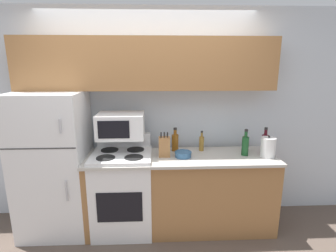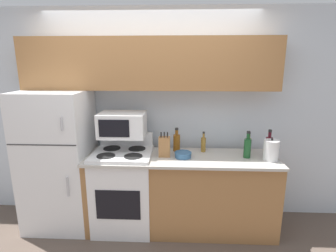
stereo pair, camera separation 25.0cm
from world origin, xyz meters
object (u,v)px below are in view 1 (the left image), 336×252
object	(u,v)px
bowl	(183,154)
bottle_wine_red	(265,143)
bottle_whiskey	(175,142)
bottle_vinegar	(202,143)
kettle	(268,147)
stove	(123,191)
bottle_wine_green	(245,145)
bottle_olive_oil	(245,143)
knife_block	(164,147)
refrigerator	(54,164)
microwave	(121,125)

from	to	relation	value
bowl	bottle_wine_red	distance (m)	0.97
bottle_whiskey	bottle_vinegar	size ratio (longest dim) A/B	1.17
bottle_wine_red	kettle	distance (m)	0.14
stove	kettle	xyz separation A→B (m)	(1.62, -0.07, 0.53)
bottle_wine_green	kettle	world-z (taller)	bottle_wine_green
bottle_olive_oil	knife_block	bearing A→B (deg)	-172.63
refrigerator	bottle_whiskey	xyz separation A→B (m)	(1.38, 0.13, 0.20)
refrigerator	microwave	distance (m)	0.87
knife_block	bottle_olive_oil	distance (m)	0.96
microwave	knife_block	distance (m)	0.54
knife_block	kettle	world-z (taller)	knife_block
bottle_olive_oil	refrigerator	bearing A→B (deg)	-178.32
bottle_olive_oil	bottle_wine_red	bearing A→B (deg)	-13.08
knife_block	bottle_olive_oil	world-z (taller)	knife_block
microwave	bottle_wine_green	xyz separation A→B (m)	(1.39, -0.10, -0.22)
stove	bottle_wine_green	world-z (taller)	bottle_wine_green
stove	bottle_vinegar	xyz separation A→B (m)	(0.92, 0.17, 0.51)
bottle_wine_green	stove	bearing A→B (deg)	179.63
bottle_whiskey	stove	bearing A→B (deg)	-163.64
microwave	bottle_wine_red	distance (m)	1.66
knife_block	bottle_wine_red	xyz separation A→B (m)	(1.16, 0.07, 0.01)
kettle	bottle_wine_red	bearing A→B (deg)	82.06
knife_block	bowl	xyz separation A→B (m)	(0.21, -0.03, -0.08)
knife_block	bottle_wine_red	bearing A→B (deg)	3.64
stove	bottle_wine_green	bearing A→B (deg)	-0.37
stove	kettle	size ratio (longest dim) A/B	4.51
microwave	knife_block	size ratio (longest dim) A/B	1.83
knife_block	bottle_vinegar	size ratio (longest dim) A/B	1.17
stove	bottle_whiskey	xyz separation A→B (m)	(0.61, 0.18, 0.53)
stove	bottle_wine_red	distance (m)	1.73
refrigerator	bottle_vinegar	size ratio (longest dim) A/B	6.74
refrigerator	bottle_vinegar	distance (m)	1.70
microwave	bottle_olive_oil	size ratio (longest dim) A/B	1.98
bottle_vinegar	bottle_olive_oil	bearing A→B (deg)	-6.19
refrigerator	bottle_vinegar	bearing A→B (deg)	4.04
microwave	stove	bearing A→B (deg)	-87.56
bottle_wine_green	kettle	xyz separation A→B (m)	(0.24, -0.06, -0.01)
bottle_wine_green	bowl	bearing A→B (deg)	-177.70
refrigerator	bottle_wine_red	size ratio (longest dim) A/B	5.39
bottle_olive_oil	bottle_whiskey	bearing A→B (deg)	175.48
knife_block	bottle_olive_oil	bearing A→B (deg)	7.37
knife_block	bottle_wine_red	world-z (taller)	bottle_wine_red
kettle	bottle_olive_oil	bearing A→B (deg)	135.99
stove	microwave	size ratio (longest dim) A/B	2.13
refrigerator	microwave	xyz separation A→B (m)	(0.76, 0.04, 0.43)
bottle_wine_red	bottle_wine_green	bearing A→B (deg)	-163.70
kettle	stove	bearing A→B (deg)	177.49
bowl	bottle_whiskey	world-z (taller)	bottle_whiskey
bottle_wine_red	bottle_olive_oil	bearing A→B (deg)	166.92
bottle_olive_oil	bottle_vinegar	bearing A→B (deg)	173.81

